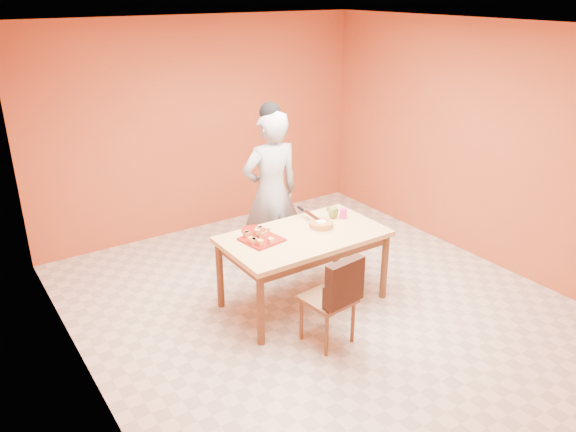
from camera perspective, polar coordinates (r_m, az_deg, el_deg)
floor at (r=5.81m, az=3.09°, el=-8.93°), size 5.00×5.00×0.00m
ceiling at (r=4.97m, az=3.76°, el=18.68°), size 5.00×5.00×0.00m
wall_back at (r=7.30m, az=-8.64°, el=8.98°), size 4.50×0.00×4.50m
wall_left at (r=4.35m, az=-21.03°, el=-1.79°), size 0.00×5.00×5.00m
wall_right at (r=6.78m, az=18.87°, el=6.99°), size 0.00×5.00×5.00m
dining_table at (r=5.54m, az=1.60°, el=-2.74°), size 1.60×0.90×0.76m
dining_chair at (r=5.03m, az=4.21°, el=-8.25°), size 0.45×0.52×0.89m
pastry_pile at (r=5.34m, az=-2.70°, el=-1.82°), size 0.31×0.31×0.10m
person at (r=6.13m, az=-1.74°, el=2.36°), size 0.70×0.50×1.83m
pastry_platter at (r=5.36m, az=-2.69°, el=-2.41°), size 0.39×0.39×0.02m
red_dinner_plate at (r=5.58m, az=-3.58°, el=-1.43°), size 0.26×0.26×0.01m
white_cake_plate at (r=5.64m, az=3.38°, el=-1.19°), size 0.28×0.28×0.01m
sponge_cake at (r=5.62m, az=3.39°, el=-0.87°), size 0.32×0.32×0.06m
cake_server at (r=5.75m, az=2.40°, el=0.07°), size 0.09×0.29×0.01m
egg_ornament at (r=5.86m, az=4.63°, el=0.41°), size 0.12×0.11×0.14m
magenta_glass at (r=5.88m, az=5.65°, el=0.23°), size 0.09×0.09×0.10m
checker_tin at (r=6.08m, az=4.33°, el=0.70°), size 0.09×0.09×0.03m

